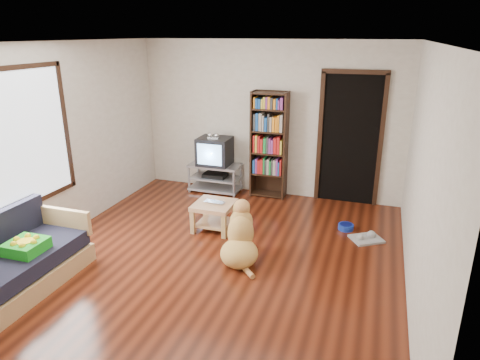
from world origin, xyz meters
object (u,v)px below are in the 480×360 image
(bookshelf, at_px, (269,139))
(crt_tv, at_px, (215,151))
(green_cushion, at_px, (26,246))
(grey_rag, at_px, (366,239))
(dog, at_px, (240,239))
(dog_bowl, at_px, (346,227))
(coffee_table, at_px, (214,211))
(tv_stand, at_px, (215,177))
(laptop, at_px, (213,203))
(sofa, at_px, (9,270))

(bookshelf, bearing_deg, crt_tv, -175.68)
(green_cushion, height_order, grey_rag, green_cushion)
(grey_rag, height_order, dog, dog)
(green_cushion, xyz_separation_m, dog_bowl, (3.22, 2.58, -0.44))
(dog_bowl, bearing_deg, coffee_table, -162.40)
(tv_stand, bearing_deg, dog, -61.23)
(grey_rag, distance_m, tv_stand, 2.91)
(crt_tv, xyz_separation_m, coffee_table, (0.56, -1.48, -0.46))
(dog, bearing_deg, tv_stand, 118.77)
(grey_rag, bearing_deg, green_cushion, -146.51)
(dog_bowl, relative_size, dog, 0.26)
(laptop, xyz_separation_m, grey_rag, (2.11, 0.35, -0.40))
(bookshelf, xyz_separation_m, sofa, (-1.92, -3.72, -0.74))
(laptop, relative_size, crt_tv, 0.51)
(bookshelf, distance_m, dog, 2.38)
(dog, bearing_deg, bookshelf, 96.03)
(tv_stand, relative_size, bookshelf, 0.50)
(green_cushion, xyz_separation_m, laptop, (1.41, 1.98, -0.07))
(dog_bowl, bearing_deg, grey_rag, -39.81)
(crt_tv, height_order, dog, crt_tv)
(laptop, xyz_separation_m, tv_stand, (-0.56, 1.49, -0.14))
(crt_tv, bearing_deg, laptop, -69.68)
(green_cushion, relative_size, dog_bowl, 1.72)
(grey_rag, bearing_deg, tv_stand, 156.95)
(grey_rag, distance_m, crt_tv, 3.00)
(bookshelf, height_order, sofa, bookshelf)
(grey_rag, height_order, bookshelf, bookshelf)
(laptop, bearing_deg, sofa, -121.68)
(dog_bowl, height_order, tv_stand, tv_stand)
(green_cushion, height_order, crt_tv, crt_tv)
(green_cushion, distance_m, dog, 2.43)
(tv_stand, bearing_deg, green_cushion, -103.78)
(dog_bowl, xyz_separation_m, coffee_table, (-1.81, -0.57, 0.24))
(laptop, relative_size, sofa, 0.16)
(laptop, bearing_deg, coffee_table, 93.97)
(tv_stand, distance_m, crt_tv, 0.47)
(laptop, xyz_separation_m, dog_bowl, (1.81, 0.60, -0.37))
(grey_rag, bearing_deg, dog, -145.29)
(dog, bearing_deg, coffee_table, 131.77)
(laptop, distance_m, dog, 0.93)
(dog_bowl, xyz_separation_m, sofa, (-3.35, -2.74, 0.22))
(laptop, relative_size, grey_rag, 0.73)
(dog_bowl, distance_m, sofa, 4.33)
(dog_bowl, relative_size, sofa, 0.12)
(crt_tv, bearing_deg, coffee_table, -69.31)
(dog_bowl, xyz_separation_m, tv_stand, (-2.37, 0.89, 0.23))
(bookshelf, bearing_deg, green_cushion, -116.82)
(sofa, relative_size, dog, 2.14)
(grey_rag, bearing_deg, coffee_table, -171.26)
(bookshelf, bearing_deg, grey_rag, -35.56)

